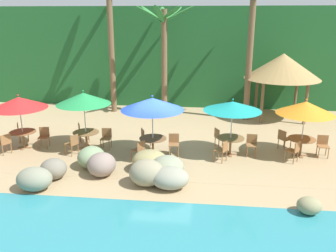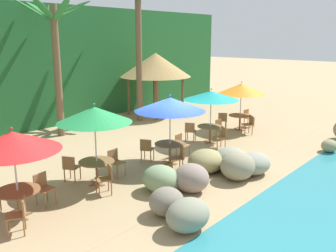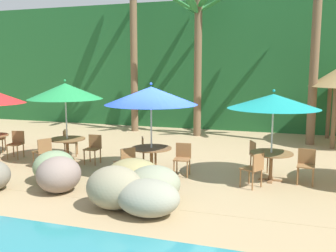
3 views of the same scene
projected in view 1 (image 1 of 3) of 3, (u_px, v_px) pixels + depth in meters
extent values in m
plane|color=tan|center=(163.00, 153.00, 14.68)|extent=(120.00, 120.00, 0.00)
cube|color=tan|center=(163.00, 153.00, 14.68)|extent=(18.00, 5.20, 0.01)
cube|color=#1E5628|center=(180.00, 56.00, 22.32)|extent=(28.00, 2.40, 6.00)
ellipsoid|color=gray|center=(91.00, 157.00, 13.22)|extent=(1.02, 1.13, 0.80)
ellipsoid|color=gray|center=(102.00, 164.00, 12.51)|extent=(1.02, 1.06, 0.84)
ellipsoid|color=gray|center=(170.00, 178.00, 11.61)|extent=(1.28, 1.06, 0.72)
ellipsoid|color=gray|center=(167.00, 167.00, 12.36)|extent=(1.17, 1.21, 0.79)
ellipsoid|color=#998E5A|center=(150.00, 161.00, 12.93)|extent=(1.30, 1.20, 0.78)
ellipsoid|color=gray|center=(309.00, 206.00, 10.14)|extent=(0.70, 0.62, 0.50)
ellipsoid|color=gray|center=(147.00, 173.00, 11.80)|extent=(1.19, 1.06, 0.89)
ellipsoid|color=slate|center=(54.00, 169.00, 12.30)|extent=(0.92, 0.89, 0.73)
ellipsoid|color=gray|center=(34.00, 179.00, 11.48)|extent=(1.17, 0.95, 0.77)
cylinder|color=silver|center=(22.00, 125.00, 14.95)|extent=(0.04, 0.04, 2.11)
cone|color=red|center=(19.00, 103.00, 14.66)|extent=(2.32, 2.32, 0.48)
sphere|color=red|center=(18.00, 95.00, 14.57)|extent=(0.07, 0.07, 0.07)
cube|color=brown|center=(25.00, 147.00, 15.26)|extent=(0.60, 0.12, 0.03)
cube|color=brown|center=(25.00, 147.00, 15.26)|extent=(0.12, 0.60, 0.03)
cylinder|color=brown|center=(24.00, 140.00, 15.15)|extent=(0.09, 0.09, 0.71)
cylinder|color=brown|center=(23.00, 132.00, 15.04)|extent=(1.10, 1.10, 0.03)
cylinder|color=olive|center=(47.00, 144.00, 15.06)|extent=(0.04, 0.04, 0.45)
cylinder|color=olive|center=(39.00, 144.00, 15.05)|extent=(0.04, 0.04, 0.45)
cylinder|color=olive|center=(49.00, 141.00, 15.40)|extent=(0.04, 0.04, 0.45)
cylinder|color=olive|center=(41.00, 141.00, 15.39)|extent=(0.04, 0.04, 0.45)
cube|color=olive|center=(43.00, 137.00, 15.15)|extent=(0.48, 0.48, 0.03)
cube|color=olive|center=(44.00, 132.00, 15.29)|extent=(0.42, 0.10, 0.42)
cylinder|color=olive|center=(28.00, 135.00, 16.17)|extent=(0.04, 0.04, 0.45)
cylinder|color=olive|center=(28.00, 138.00, 15.85)|extent=(0.04, 0.04, 0.45)
cylinder|color=olive|center=(20.00, 136.00, 16.04)|extent=(0.04, 0.04, 0.45)
cylinder|color=olive|center=(20.00, 139.00, 15.73)|extent=(0.04, 0.04, 0.45)
cube|color=olive|center=(23.00, 132.00, 15.88)|extent=(0.57, 0.57, 0.03)
cube|color=olive|center=(18.00, 128.00, 15.75)|extent=(0.23, 0.39, 0.42)
cylinder|color=olive|center=(7.00, 146.00, 14.80)|extent=(0.04, 0.04, 0.45)
cylinder|color=olive|center=(3.00, 151.00, 14.33)|extent=(0.04, 0.04, 0.45)
cylinder|color=olive|center=(11.00, 148.00, 14.59)|extent=(0.04, 0.04, 0.45)
cube|color=olive|center=(4.00, 143.00, 14.49)|extent=(0.58, 0.58, 0.03)
cube|color=olive|center=(6.00, 140.00, 14.31)|extent=(0.26, 0.37, 0.42)
cylinder|color=silver|center=(85.00, 123.00, 14.88)|extent=(0.04, 0.04, 2.30)
cone|color=#238E47|center=(83.00, 98.00, 14.56)|extent=(2.26, 2.26, 0.48)
sphere|color=#238E47|center=(83.00, 91.00, 14.47)|extent=(0.07, 0.07, 0.07)
cube|color=brown|center=(87.00, 148.00, 15.22)|extent=(0.60, 0.12, 0.03)
cube|color=brown|center=(87.00, 148.00, 15.22)|extent=(0.12, 0.60, 0.03)
cylinder|color=brown|center=(86.00, 140.00, 15.11)|extent=(0.09, 0.09, 0.71)
cylinder|color=brown|center=(86.00, 132.00, 15.00)|extent=(1.10, 1.10, 0.03)
cylinder|color=olive|center=(109.00, 145.00, 14.90)|extent=(0.04, 0.04, 0.45)
cylinder|color=olive|center=(101.00, 145.00, 14.93)|extent=(0.04, 0.04, 0.45)
cylinder|color=olive|center=(111.00, 143.00, 15.24)|extent=(0.04, 0.04, 0.45)
cylinder|color=olive|center=(103.00, 142.00, 15.27)|extent=(0.04, 0.04, 0.45)
cube|color=olive|center=(106.00, 139.00, 15.01)|extent=(0.43, 0.43, 0.03)
cube|color=olive|center=(107.00, 133.00, 15.14)|extent=(0.42, 0.05, 0.42)
cylinder|color=olive|center=(88.00, 135.00, 16.14)|extent=(0.04, 0.04, 0.45)
cylinder|color=olive|center=(89.00, 138.00, 15.81)|extent=(0.04, 0.04, 0.45)
cylinder|color=olive|center=(80.00, 136.00, 16.02)|extent=(0.04, 0.04, 0.45)
cylinder|color=olive|center=(81.00, 139.00, 15.70)|extent=(0.04, 0.04, 0.45)
cube|color=olive|center=(84.00, 132.00, 15.85)|extent=(0.56, 0.56, 0.03)
cube|color=olive|center=(79.00, 128.00, 15.73)|extent=(0.21, 0.39, 0.42)
cylinder|color=olive|center=(65.00, 150.00, 14.42)|extent=(0.04, 0.04, 0.45)
cylinder|color=olive|center=(72.00, 147.00, 14.70)|extent=(0.04, 0.04, 0.45)
cylinder|color=olive|center=(71.00, 152.00, 14.23)|extent=(0.04, 0.04, 0.45)
cylinder|color=olive|center=(78.00, 149.00, 14.52)|extent=(0.04, 0.04, 0.45)
cube|color=olive|center=(71.00, 144.00, 14.40)|extent=(0.56, 0.56, 0.03)
cube|color=olive|center=(74.00, 140.00, 14.24)|extent=(0.22, 0.39, 0.42)
cylinder|color=silver|center=(153.00, 129.00, 14.14)|extent=(0.04, 0.04, 2.26)
cone|color=blue|center=(152.00, 104.00, 13.83)|extent=(2.50, 2.50, 0.48)
sphere|color=blue|center=(152.00, 96.00, 13.74)|extent=(0.07, 0.07, 0.07)
cube|color=brown|center=(153.00, 155.00, 14.47)|extent=(0.60, 0.12, 0.03)
cube|color=brown|center=(153.00, 155.00, 14.47)|extent=(0.12, 0.60, 0.03)
cylinder|color=brown|center=(153.00, 147.00, 14.37)|extent=(0.09, 0.09, 0.71)
cylinder|color=brown|center=(153.00, 138.00, 14.26)|extent=(1.10, 1.10, 0.03)
cylinder|color=olive|center=(178.00, 152.00, 14.21)|extent=(0.04, 0.04, 0.45)
cylinder|color=olive|center=(169.00, 152.00, 14.22)|extent=(0.04, 0.04, 0.45)
cylinder|color=olive|center=(178.00, 149.00, 14.55)|extent=(0.04, 0.04, 0.45)
cylinder|color=olive|center=(169.00, 148.00, 14.56)|extent=(0.04, 0.04, 0.45)
cube|color=olive|center=(174.00, 145.00, 14.32)|extent=(0.45, 0.45, 0.03)
cube|color=olive|center=(174.00, 138.00, 14.45)|extent=(0.42, 0.07, 0.42)
cylinder|color=olive|center=(150.00, 141.00, 15.39)|extent=(0.04, 0.04, 0.45)
cylinder|color=olive|center=(153.00, 144.00, 15.07)|extent=(0.04, 0.04, 0.45)
cylinder|color=olive|center=(142.00, 142.00, 15.28)|extent=(0.04, 0.04, 0.45)
cylinder|color=olive|center=(144.00, 145.00, 14.96)|extent=(0.04, 0.04, 0.45)
cube|color=olive|center=(147.00, 138.00, 15.11)|extent=(0.56, 0.56, 0.03)
cube|color=olive|center=(143.00, 134.00, 14.99)|extent=(0.21, 0.40, 0.42)
cylinder|color=olive|center=(131.00, 156.00, 13.79)|extent=(0.04, 0.04, 0.45)
cylinder|color=olive|center=(138.00, 153.00, 14.04)|extent=(0.04, 0.04, 0.45)
cylinder|color=olive|center=(138.00, 158.00, 13.56)|extent=(0.04, 0.04, 0.45)
cylinder|color=olive|center=(144.00, 156.00, 13.82)|extent=(0.04, 0.04, 0.45)
cube|color=olive|center=(138.00, 150.00, 13.73)|extent=(0.59, 0.59, 0.03)
cube|color=olive|center=(141.00, 147.00, 13.55)|extent=(0.27, 0.36, 0.42)
cylinder|color=silver|center=(231.00, 130.00, 14.20)|extent=(0.04, 0.04, 2.16)
cone|color=teal|center=(233.00, 106.00, 13.91)|extent=(2.31, 2.31, 0.37)
sphere|color=teal|center=(233.00, 99.00, 13.83)|extent=(0.07, 0.07, 0.07)
cube|color=brown|center=(230.00, 154.00, 14.52)|extent=(0.60, 0.12, 0.03)
cube|color=brown|center=(230.00, 154.00, 14.52)|extent=(0.12, 0.60, 0.03)
cylinder|color=brown|center=(230.00, 146.00, 14.42)|extent=(0.09, 0.09, 0.71)
cylinder|color=brown|center=(231.00, 138.00, 14.31)|extent=(1.10, 1.10, 0.03)
cylinder|color=olive|center=(256.00, 153.00, 14.12)|extent=(0.04, 0.04, 0.45)
cylinder|color=olive|center=(247.00, 152.00, 14.18)|extent=(0.04, 0.04, 0.45)
cylinder|color=olive|center=(256.00, 149.00, 14.46)|extent=(0.04, 0.04, 0.45)
cylinder|color=olive|center=(247.00, 149.00, 14.52)|extent=(0.04, 0.04, 0.45)
cube|color=olive|center=(252.00, 145.00, 14.25)|extent=(0.45, 0.45, 0.03)
cube|color=olive|center=(252.00, 139.00, 14.38)|extent=(0.42, 0.06, 0.42)
cylinder|color=olive|center=(222.00, 141.00, 15.44)|extent=(0.04, 0.04, 0.45)
cylinder|color=olive|center=(226.00, 144.00, 15.12)|extent=(0.04, 0.04, 0.45)
cylinder|color=olive|center=(215.00, 142.00, 15.34)|extent=(0.04, 0.04, 0.45)
cylinder|color=olive|center=(219.00, 144.00, 15.01)|extent=(0.04, 0.04, 0.45)
cube|color=olive|center=(221.00, 137.00, 15.16)|extent=(0.56, 0.56, 0.03)
cube|color=olive|center=(217.00, 134.00, 15.04)|extent=(0.21, 0.40, 0.42)
cylinder|color=olive|center=(214.00, 156.00, 13.77)|extent=(0.04, 0.04, 0.45)
cylinder|color=olive|center=(218.00, 153.00, 14.04)|extent=(0.04, 0.04, 0.45)
cylinder|color=olive|center=(222.00, 158.00, 13.57)|extent=(0.04, 0.04, 0.45)
cylinder|color=olive|center=(226.00, 155.00, 13.84)|extent=(0.04, 0.04, 0.45)
cube|color=olive|center=(221.00, 150.00, 13.73)|extent=(0.57, 0.57, 0.03)
cube|color=olive|center=(225.00, 146.00, 13.56)|extent=(0.24, 0.38, 0.42)
cylinder|color=silver|center=(303.00, 131.00, 14.09)|extent=(0.04, 0.04, 2.12)
cone|color=orange|center=(306.00, 108.00, 13.80)|extent=(2.25, 2.25, 0.50)
sphere|color=orange|center=(307.00, 100.00, 13.71)|extent=(0.07, 0.07, 0.07)
cube|color=brown|center=(300.00, 155.00, 14.40)|extent=(0.60, 0.12, 0.03)
cube|color=brown|center=(300.00, 155.00, 14.40)|extent=(0.12, 0.60, 0.03)
cylinder|color=brown|center=(301.00, 147.00, 14.30)|extent=(0.09, 0.09, 0.71)
cylinder|color=brown|center=(302.00, 139.00, 14.19)|extent=(1.10, 1.10, 0.03)
cylinder|color=olive|center=(328.00, 154.00, 14.01)|extent=(0.04, 0.04, 0.45)
cylinder|color=olive|center=(319.00, 153.00, 14.07)|extent=(0.04, 0.04, 0.45)
cylinder|color=olive|center=(326.00, 150.00, 14.34)|extent=(0.04, 0.04, 0.45)
cylinder|color=olive|center=(317.00, 150.00, 14.40)|extent=(0.04, 0.04, 0.45)
cube|color=olive|center=(323.00, 146.00, 14.13)|extent=(0.44, 0.44, 0.03)
cube|color=olive|center=(323.00, 140.00, 14.26)|extent=(0.42, 0.06, 0.42)
cylinder|color=olive|center=(284.00, 142.00, 15.28)|extent=(0.04, 0.04, 0.45)
cylinder|color=olive|center=(291.00, 145.00, 14.98)|extent=(0.04, 0.04, 0.45)
cylinder|color=olive|center=(278.00, 144.00, 15.11)|extent=(0.04, 0.04, 0.45)
cylinder|color=olive|center=(285.00, 146.00, 14.81)|extent=(0.04, 0.04, 0.45)
cube|color=olive|center=(285.00, 139.00, 14.97)|extent=(0.59, 0.59, 0.03)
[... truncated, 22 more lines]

